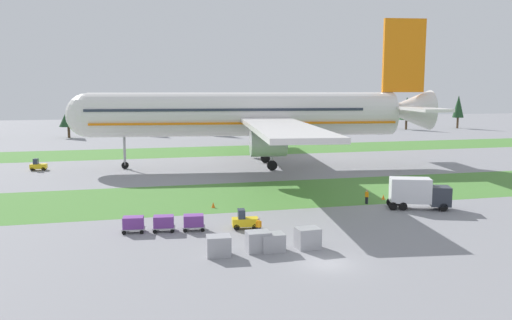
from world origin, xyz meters
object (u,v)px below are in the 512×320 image
object	(u,v)px
airliner	(254,114)
taxiway_marker_0	(213,205)
baggage_tug	(244,221)
catering_truck	(418,192)
pushback_tractor	(38,165)
taxiway_marker_1	(383,197)
cargo_dolly_lead	(194,221)
uld_container_2	(272,242)
cargo_dolly_third	(133,223)
cargo_dolly_second	(164,222)
ground_crew_marshaller	(259,226)
uld_container_0	(219,246)
uld_container_3	(308,238)
ground_crew_loader	(367,196)
uld_container_1	(258,241)

from	to	relation	value
airliner	taxiway_marker_0	world-z (taller)	airliner
baggage_tug	catering_truck	distance (m)	21.64
pushback_tractor	taxiway_marker_1	xyz separation A→B (m)	(45.64, -35.16, -0.50)
cargo_dolly_lead	uld_container_2	bearing A→B (deg)	41.61
cargo_dolly_third	taxiway_marker_1	size ratio (longest dim) A/B	3.75
cargo_dolly_second	ground_crew_marshaller	xyz separation A→B (m)	(8.61, -3.73, 0.03)
catering_truck	taxiway_marker_0	bearing A→B (deg)	-85.10
cargo_dolly_second	catering_truck	size ratio (longest dim) A/B	0.32
cargo_dolly_lead	catering_truck	bearing A→B (deg)	102.94
baggage_tug	uld_container_2	distance (m)	7.64
baggage_tug	taxiway_marker_0	bearing A→B (deg)	-164.68
uld_container_0	taxiway_marker_1	xyz separation A→B (m)	(23.82, 17.00, -0.54)
uld_container_3	uld_container_2	bearing A→B (deg)	-178.85
ground_crew_marshaller	taxiway_marker_0	bearing A→B (deg)	-76.93
uld_container_0	uld_container_3	bearing A→B (deg)	1.88
cargo_dolly_second	uld_container_2	xyz separation A→B (m)	(8.64, -8.48, -0.15)
catering_truck	cargo_dolly_second	bearing A→B (deg)	-64.57
pushback_tractor	uld_container_3	distance (m)	59.82
catering_truck	uld_container_3	bearing A→B (deg)	-37.16
uld_container_0	taxiway_marker_1	world-z (taller)	uld_container_0
cargo_dolly_second	uld_container_0	world-z (taller)	uld_container_0
ground_crew_marshaller	taxiway_marker_0	world-z (taller)	ground_crew_marshaller
pushback_tractor	ground_crew_marshaller	world-z (taller)	pushback_tractor
airliner	cargo_dolly_lead	bearing A→B (deg)	165.83
uld_container_3	taxiway_marker_1	xyz separation A→B (m)	(15.87, 16.73, -0.58)
baggage_tug	taxiway_marker_0	size ratio (longest dim) A/B	4.11
ground_crew_loader	taxiway_marker_1	world-z (taller)	ground_crew_loader
cargo_dolly_third	ground_crew_marshaller	world-z (taller)	ground_crew_marshaller
airliner	baggage_tug	size ratio (longest dim) A/B	28.89
airliner	catering_truck	size ratio (longest dim) A/B	10.76
uld_container_1	catering_truck	bearing A→B (deg)	26.84
baggage_tug	ground_crew_marshaller	world-z (taller)	baggage_tug
taxiway_marker_0	cargo_dolly_third	bearing A→B (deg)	-136.95
airliner	uld_container_2	bearing A→B (deg)	175.83
cargo_dolly_third	uld_container_2	bearing A→B (deg)	59.01
airliner	ground_crew_marshaller	distance (m)	44.35
ground_crew_marshaller	uld_container_1	bearing A→B (deg)	78.29
cargo_dolly_third	cargo_dolly_second	bearing A→B (deg)	90.00
uld_container_2	uld_container_3	size ratio (longest dim) A/B	1.00
pushback_tractor	catering_truck	bearing A→B (deg)	56.57
uld_container_1	ground_crew_loader	bearing A→B (deg)	40.81
ground_crew_marshaller	cargo_dolly_second	bearing A→B (deg)	-20.59
ground_crew_marshaller	cargo_dolly_lead	bearing A→B (deg)	-27.92
airliner	ground_crew_marshaller	bearing A→B (deg)	174.53
uld_container_1	taxiway_marker_0	size ratio (longest dim) A/B	3.01
ground_crew_marshaller	ground_crew_loader	distance (m)	19.01
cargo_dolly_third	taxiway_marker_1	distance (m)	31.66
taxiway_marker_0	airliner	bearing A→B (deg)	68.01
catering_truck	ground_crew_marshaller	bearing A→B (deg)	-52.49
ground_crew_marshaller	catering_truck	bearing A→B (deg)	-159.77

